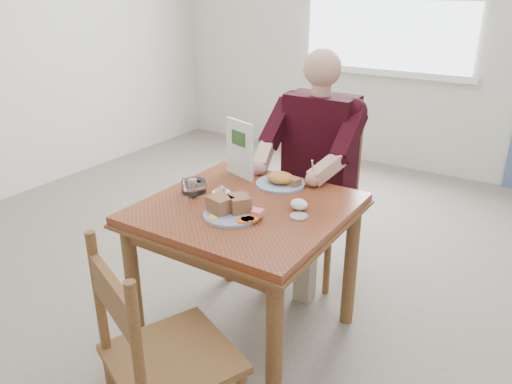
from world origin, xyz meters
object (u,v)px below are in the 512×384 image
Objects in this scene: chair_far at (319,200)px; chair_near at (160,361)px; table at (247,226)px; far_plate at (281,181)px; near_plate at (232,209)px; diner at (315,152)px.

chair_near is (0.15, -1.58, 0.00)m from chair_far.
far_plate is at bearing 86.62° from table.
chair_near is at bearing -82.87° from far_plate.
chair_near is at bearing -84.48° from chair_far.
near_plate is (0.01, -0.13, 0.14)m from table.
chair_near is 1.53m from diner.
chair_near is 0.73m from near_plate.
chair_near is at bearing -84.15° from diner.
near_plate is at bearing 102.41° from chair_near.
far_plate is (0.01, 0.43, -0.01)m from near_plate.
diner is at bearing 90.00° from table.
diner reaches higher than far_plate.
chair_far is 0.34m from diner.
chair_near is 3.24× the size of far_plate.
chair_far is 0.69× the size of diner.
chair_far is 3.24× the size of far_plate.
chair_near is at bearing -78.96° from table.
far_plate is at bearing 88.88° from near_plate.
chair_far is at bearing 90.01° from diner.
near_plate is at bearing -91.12° from far_plate.
table is 2.80× the size of near_plate.
diner is at bearing -89.99° from chair_far.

